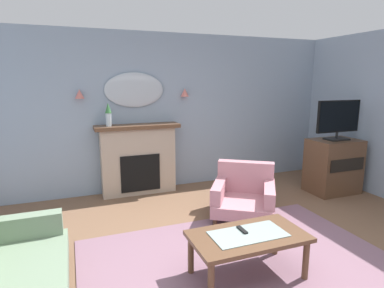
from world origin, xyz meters
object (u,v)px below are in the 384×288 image
at_px(wall_mirror, 134,90).
at_px(tv_remote, 242,230).
at_px(wall_sconce_left, 79,94).
at_px(tv_cabinet, 333,166).
at_px(wall_sconce_right, 185,92).
at_px(armchair_in_corner, 244,194).
at_px(fireplace, 139,160).
at_px(coffee_table, 248,240).
at_px(mantel_vase_centre, 108,114).
at_px(tv_flatscreen, 338,119).

height_order(wall_mirror, tv_remote, wall_mirror).
bearing_deg(wall_sconce_left, tv_cabinet, -16.99).
bearing_deg(wall_sconce_right, tv_remote, -98.05).
height_order(wall_sconce_left, armchair_in_corner, wall_sconce_left).
bearing_deg(fireplace, tv_cabinet, -19.81).
bearing_deg(wall_mirror, coffee_table, -80.18).
relative_size(mantel_vase_centre, wall_sconce_right, 2.61).
distance_m(wall_sconce_left, tv_remote, 3.24).
xyz_separation_m(wall_sconce_right, tv_flatscreen, (2.22, -1.22, -0.41)).
relative_size(mantel_vase_centre, wall_mirror, 0.38).
relative_size(coffee_table, armchair_in_corner, 0.98).
bearing_deg(coffee_table, mantel_vase_centre, 109.46).
bearing_deg(mantel_vase_centre, wall_sconce_right, 5.27).
height_order(mantel_vase_centre, coffee_table, mantel_vase_centre).
bearing_deg(mantel_vase_centre, armchair_in_corner, -39.93).
bearing_deg(tv_remote, wall_sconce_right, 81.95).
bearing_deg(fireplace, wall_mirror, 90.00).
xyz_separation_m(tv_remote, tv_flatscreen, (2.60, 1.49, 0.79)).
distance_m(fireplace, wall_mirror, 1.15).
height_order(armchair_in_corner, tv_flatscreen, tv_flatscreen).
bearing_deg(mantel_vase_centre, tv_cabinet, -17.02).
relative_size(fireplace, armchair_in_corner, 1.21).
xyz_separation_m(wall_sconce_left, tv_cabinet, (3.92, -1.20, -1.21)).
distance_m(tv_cabinet, tv_flatscreen, 0.80).
bearing_deg(coffee_table, wall_mirror, 99.82).
height_order(fireplace, tv_flatscreen, tv_flatscreen).
bearing_deg(tv_flatscreen, armchair_in_corner, -171.61).
bearing_deg(fireplace, wall_sconce_left, 173.84).
xyz_separation_m(wall_mirror, wall_sconce_left, (-0.85, -0.05, -0.05)).
height_order(wall_sconce_left, tv_remote, wall_sconce_left).
xyz_separation_m(fireplace, armchair_in_corner, (1.19, -1.40, -0.27)).
height_order(wall_mirror, tv_cabinet, wall_mirror).
bearing_deg(mantel_vase_centre, coffee_table, -70.54).
relative_size(wall_sconce_right, tv_remote, 0.88).
bearing_deg(tv_cabinet, wall_sconce_left, 163.01).
bearing_deg(wall_sconce_right, fireplace, -173.84).
bearing_deg(armchair_in_corner, mantel_vase_centre, 140.07).
xyz_separation_m(wall_mirror, tv_cabinet, (3.07, -1.25, -1.26)).
bearing_deg(wall_sconce_right, wall_sconce_left, 180.00).
bearing_deg(wall_mirror, tv_flatscreen, -22.46).
distance_m(fireplace, armchair_in_corner, 1.86).
bearing_deg(wall_sconce_left, wall_mirror, 3.37).
distance_m(fireplace, mantel_vase_centre, 0.90).
bearing_deg(fireplace, armchair_in_corner, -49.64).
relative_size(fireplace, coffee_table, 1.24).
xyz_separation_m(coffee_table, tv_cabinet, (2.58, 1.58, 0.07)).
distance_m(coffee_table, tv_flatscreen, 3.13).
xyz_separation_m(mantel_vase_centre, wall_mirror, (0.45, 0.17, 0.36)).
distance_m(coffee_table, armchair_in_corner, 1.47).
distance_m(wall_sconce_right, tv_cabinet, 2.79).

